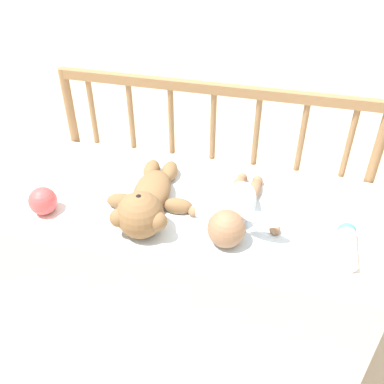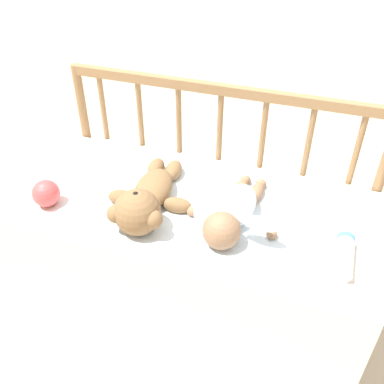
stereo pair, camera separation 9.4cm
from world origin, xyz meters
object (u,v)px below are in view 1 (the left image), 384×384
object	(u,v)px
baby_bottle	(347,244)
baby	(235,210)
teddy_bear	(147,201)
toy_ball	(43,201)

from	to	relation	value
baby_bottle	baby	bearing A→B (deg)	172.05
teddy_bear	baby_bottle	size ratio (longest dim) A/B	2.36
baby	baby_bottle	bearing A→B (deg)	-7.95
teddy_bear	baby	xyz separation A→B (m)	(0.28, 0.04, -0.01)
baby	baby_bottle	distance (m)	0.35
baby_bottle	toy_ball	bearing A→B (deg)	-176.26
teddy_bear	baby	bearing A→B (deg)	8.09
baby_bottle	toy_ball	xyz separation A→B (m)	(-0.96, -0.06, 0.02)
baby	baby_bottle	xyz separation A→B (m)	(0.35, -0.05, -0.02)
baby	toy_ball	xyz separation A→B (m)	(-0.62, -0.11, -0.00)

